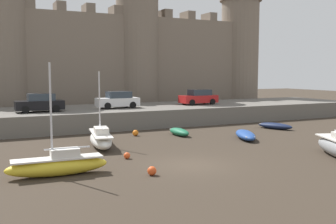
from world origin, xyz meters
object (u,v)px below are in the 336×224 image
at_px(car_quay_centre_east, 40,103).
at_px(mooring_buoy_off_centre, 135,133).
at_px(mooring_buoy_near_shore, 127,156).
at_px(sailboat_near_channel_right, 58,165).
at_px(rowboat_midflat_left, 275,126).
at_px(rowboat_foreground_centre, 245,135).
at_px(mooring_buoy_mid_mud, 152,171).
at_px(rowboat_midflat_centre, 179,132).
at_px(sailboat_near_channel_left, 101,139).
at_px(car_quay_centre_west, 118,100).
at_px(car_quay_east, 199,97).

bearing_deg(car_quay_centre_east, mooring_buoy_off_centre, -43.60).
xyz_separation_m(mooring_buoy_near_shore, car_quay_centre_east, (-3.05, 14.05, 2.27)).
bearing_deg(mooring_buoy_off_centre, sailboat_near_channel_right, -128.50).
bearing_deg(mooring_buoy_off_centre, rowboat_midflat_left, -8.02).
bearing_deg(mooring_buoy_near_shore, car_quay_centre_east, 102.26).
bearing_deg(rowboat_foreground_centre, rowboat_midflat_left, 29.81).
height_order(rowboat_midflat_left, mooring_buoy_off_centre, rowboat_midflat_left).
bearing_deg(mooring_buoy_mid_mud, rowboat_midflat_centre, 56.59).
height_order(sailboat_near_channel_left, car_quay_centre_west, sailboat_near_channel_left).
xyz_separation_m(rowboat_foreground_centre, mooring_buoy_off_centre, (-7.15, 5.13, -0.10)).
distance_m(rowboat_midflat_centre, mooring_buoy_mid_mud, 12.69).
height_order(rowboat_foreground_centre, car_quay_centre_west, car_quay_centre_west).
bearing_deg(car_quay_east, car_quay_centre_east, -176.44).
relative_size(car_quay_centre_east, car_quay_east, 1.00).
xyz_separation_m(mooring_buoy_off_centre, car_quay_east, (10.14, 7.30, 2.22)).
bearing_deg(car_quay_centre_east, rowboat_midflat_centre, -37.56).
relative_size(mooring_buoy_off_centre, car_quay_centre_east, 0.12).
xyz_separation_m(sailboat_near_channel_left, car_quay_east, (14.02, 10.73, 1.88)).
distance_m(rowboat_foreground_centre, mooring_buoy_near_shore, 11.00).
xyz_separation_m(rowboat_midflat_left, car_quay_centre_west, (-12.12, 8.71, 2.16)).
relative_size(rowboat_midflat_left, mooring_buoy_mid_mud, 7.59).
bearing_deg(car_quay_centre_east, mooring_buoy_near_shore, -77.74).
bearing_deg(sailboat_near_channel_left, mooring_buoy_mid_mud, -88.59).
xyz_separation_m(rowboat_midflat_centre, car_quay_east, (6.83, 8.64, 2.15)).
height_order(car_quay_centre_west, car_quay_east, same).
xyz_separation_m(rowboat_midflat_centre, car_quay_centre_east, (-9.89, 7.60, 2.15)).
bearing_deg(rowboat_foreground_centre, mooring_buoy_near_shore, -165.99).
bearing_deg(rowboat_midflat_centre, mooring_buoy_near_shore, -136.66).
distance_m(sailboat_near_channel_left, car_quay_centre_west, 11.49).
height_order(sailboat_near_channel_right, mooring_buoy_near_shore, sailboat_near_channel_right).
relative_size(rowboat_foreground_centre, car_quay_centre_west, 1.00).
relative_size(rowboat_midflat_left, car_quay_centre_east, 0.85).
bearing_deg(car_quay_east, car_quay_centre_west, -177.47).
height_order(sailboat_near_channel_right, sailboat_near_channel_left, sailboat_near_channel_right).
distance_m(rowboat_midflat_left, car_quay_centre_east, 21.22).
bearing_deg(sailboat_near_channel_right, mooring_buoy_off_centre, 51.50).
relative_size(sailboat_near_channel_right, rowboat_midflat_centre, 1.98).
relative_size(rowboat_midflat_left, rowboat_foreground_centre, 0.85).
height_order(sailboat_near_channel_right, car_quay_east, sailboat_near_channel_right).
xyz_separation_m(mooring_buoy_mid_mud, mooring_buoy_near_shore, (0.15, 4.14, -0.04)).
bearing_deg(rowboat_midflat_centre, car_quay_centre_west, 106.95).
bearing_deg(mooring_buoy_near_shore, rowboat_midflat_left, 19.96).
bearing_deg(mooring_buoy_mid_mud, car_quay_east, 54.32).
relative_size(rowboat_foreground_centre, car_quay_centre_east, 1.00).
relative_size(mooring_buoy_near_shore, car_quay_east, 0.10).
xyz_separation_m(mooring_buoy_off_centre, car_quay_centre_east, (-6.57, 6.26, 2.22)).
distance_m(rowboat_midflat_centre, car_quay_centre_west, 8.87).
bearing_deg(mooring_buoy_off_centre, rowboat_midflat_centre, -22.08).
height_order(sailboat_near_channel_left, mooring_buoy_mid_mud, sailboat_near_channel_left).
relative_size(rowboat_midflat_centre, car_quay_east, 0.69).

